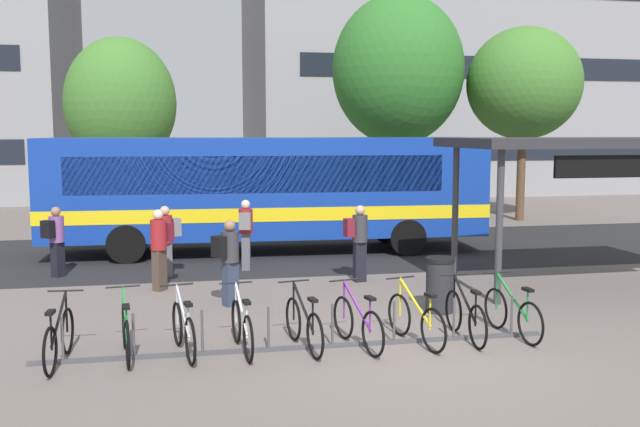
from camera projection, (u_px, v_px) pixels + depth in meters
ground at (423, 353)px, 10.67m from camera, size 200.00×200.00×0.00m
bus_lane_asphalt at (312, 250)px, 19.89m from camera, size 80.00×7.20×0.01m
city_bus at (270, 189)px, 19.46m from camera, size 12.12×3.07×3.20m
bike_rack at (301, 344)px, 10.82m from camera, size 8.02×0.12×0.70m
parked_bicycle_black_0 at (59, 339)px, 10.09m from camera, size 0.52×1.72×0.99m
parked_bicycle_green_1 at (126, 333)px, 10.39m from camera, size 0.52×1.72×0.99m
parked_bicycle_silver_2 at (184, 330)px, 10.53m from camera, size 0.53×1.70×0.99m
parked_bicycle_white_3 at (242, 328)px, 10.66m from camera, size 0.52×1.72×0.99m
parked_bicycle_black_4 at (304, 325)px, 10.79m from camera, size 0.52×1.71×0.99m
parked_bicycle_purple_5 at (358, 324)px, 10.89m from camera, size 0.58×1.69×0.99m
parked_bicycle_yellow_6 at (416, 320)px, 11.07m from camera, size 0.58×1.69×0.99m
parked_bicycle_black_7 at (465, 317)px, 11.29m from camera, size 0.52×1.72×0.99m
parked_bicycle_green_8 at (512, 314)px, 11.47m from camera, size 0.52×1.72×0.99m
transit_shelter at (604, 147)px, 14.97m from camera, size 6.64×3.07×3.23m
commuter_grey_pack_0 at (167, 236)px, 16.19m from camera, size 0.58×0.42×1.66m
commuter_maroon_pack_1 at (358, 238)px, 15.63m from camera, size 0.56×0.38×1.73m
commuter_maroon_pack_2 at (160, 244)px, 14.78m from camera, size 0.57×0.60×1.74m
commuter_black_pack_3 at (56, 237)px, 16.13m from camera, size 0.56×0.60×1.64m
commuter_grey_pack_4 at (246, 230)px, 16.92m from camera, size 0.39×0.56×1.72m
commuter_black_pack_5 at (229, 257)px, 13.43m from camera, size 0.60×0.54×1.68m
trash_bin at (440, 285)px, 13.05m from camera, size 0.55×0.55×1.03m
street_tree_0 at (121, 103)px, 25.78m from camera, size 4.06×4.06×6.82m
street_tree_1 at (524, 84)px, 26.10m from camera, size 4.25×4.25×7.25m
street_tree_2 at (398, 70)px, 26.34m from camera, size 4.96×4.96×8.51m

